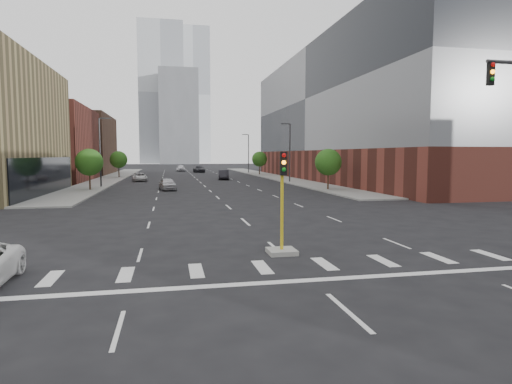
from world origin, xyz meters
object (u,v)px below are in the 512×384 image
object	(u,v)px
car_distant	(181,168)
car_near_left	(167,184)
car_far_left	(140,177)
car_mid_right	(224,175)
median_traffic_signal	(282,232)
car_deep_right	(199,169)

from	to	relation	value
car_distant	car_near_left	bearing A→B (deg)	-95.82
car_distant	car_far_left	bearing A→B (deg)	-103.32
car_near_left	car_distant	distance (m)	60.69
car_near_left	car_far_left	xyz separation A→B (m)	(-4.52, 19.13, -0.07)
car_near_left	car_mid_right	xyz separation A→B (m)	(9.51, 21.07, 0.07)
median_traffic_signal	car_deep_right	size ratio (longest dim) A/B	0.79
car_mid_right	car_deep_right	bearing A→B (deg)	100.40
median_traffic_signal	car_distant	xyz separation A→B (m)	(-1.82, 95.93, -0.13)
median_traffic_signal	car_mid_right	xyz separation A→B (m)	(4.54, 56.40, -0.15)
median_traffic_signal	car_near_left	distance (m)	35.67
median_traffic_signal	car_mid_right	size ratio (longest dim) A/B	0.88
car_near_left	car_distant	world-z (taller)	car_distant
car_far_left	car_mid_right	bearing A→B (deg)	1.96
car_near_left	car_far_left	distance (m)	19.65
car_near_left	car_distant	size ratio (longest dim) A/B	0.89
median_traffic_signal	car_distant	bearing A→B (deg)	91.09
car_mid_right	car_near_left	bearing A→B (deg)	-107.91
car_deep_right	car_distant	distance (m)	9.54
median_traffic_signal	car_near_left	size ratio (longest dim) A/B	1.00
car_near_left	car_mid_right	size ratio (longest dim) A/B	0.89
median_traffic_signal	car_distant	size ratio (longest dim) A/B	0.89
median_traffic_signal	car_mid_right	world-z (taller)	median_traffic_signal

